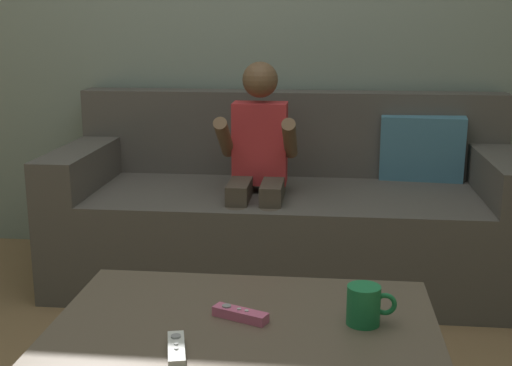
{
  "coord_description": "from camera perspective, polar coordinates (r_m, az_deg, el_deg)",
  "views": [
    {
      "loc": [
        0.4,
        -1.53,
        1.12
      ],
      "look_at": [
        0.16,
        0.64,
        0.59
      ],
      "focal_mm": 47.55,
      "sensor_mm": 36.0,
      "label": 1
    }
  ],
  "objects": [
    {
      "name": "person_seated_on_couch",
      "position": [
        2.77,
        0.16,
        1.6
      ],
      "size": [
        0.32,
        0.39,
        0.96
      ],
      "color": "#4C4238",
      "rests_on": "ground"
    },
    {
      "name": "game_remote_pink_near_edge",
      "position": [
        1.67,
        -1.35,
        -10.98
      ],
      "size": [
        0.14,
        0.09,
        0.03
      ],
      "color": "pink",
      "rests_on": "coffee_table"
    },
    {
      "name": "game_remote_white_center",
      "position": [
        1.51,
        -6.72,
        -13.78
      ],
      "size": [
        0.07,
        0.14,
        0.03
      ],
      "color": "white",
      "rests_on": "coffee_table"
    },
    {
      "name": "coffee_table",
      "position": [
        1.66,
        -0.98,
        -12.93
      ],
      "size": [
        0.92,
        0.63,
        0.42
      ],
      "color": "brown",
      "rests_on": "ground"
    },
    {
      "name": "coffee_mug",
      "position": [
        1.65,
        9.13,
        -10.1
      ],
      "size": [
        0.12,
        0.08,
        0.09
      ],
      "color": "#1E7F47",
      "rests_on": "coffee_table"
    },
    {
      "name": "couch",
      "position": [
        3.0,
        2.75,
        -2.62
      ],
      "size": [
        1.96,
        0.8,
        0.8
      ],
      "color": "#56514C",
      "rests_on": "ground"
    }
  ]
}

